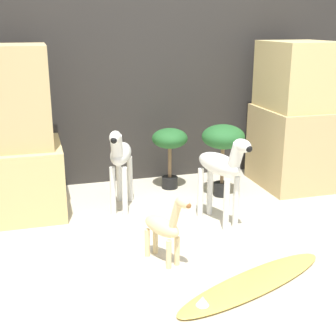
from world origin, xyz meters
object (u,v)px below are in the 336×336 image
potted_palm_front (223,141)px  surfboard (252,283)px  zebra_left (120,158)px  potted_palm_back (170,144)px  giraffe_figurine (165,227)px  zebra_right (222,168)px

potted_palm_front → surfboard: size_ratio=0.55×
zebra_left → potted_palm_back: size_ratio=1.25×
potted_palm_back → surfboard: (-0.01, -1.69, -0.39)m
zebra_left → potted_palm_back: 0.63m
potted_palm_front → surfboard: bearing=-105.3°
potted_palm_front → potted_palm_back: 0.49m
giraffe_figurine → potted_palm_back: bearing=72.5°
zebra_right → surfboard: bearing=-100.1°
zebra_left → surfboard: size_ratio=0.61×
zebra_left → zebra_right: bearing=-35.8°
potted_palm_front → surfboard: 1.51m
giraffe_figurine → potted_palm_back: (0.41, 1.29, 0.17)m
zebra_right → surfboard: (-0.15, -0.85, -0.41)m
zebra_right → giraffe_figurine: 0.74m
surfboard → zebra_right: bearing=79.9°
zebra_right → surfboard: size_ratio=0.61×
giraffe_figurine → surfboard: 0.61m
zebra_right → zebra_left: bearing=144.2°
zebra_left → surfboard: bearing=-69.3°
zebra_right → giraffe_figurine: zebra_right is taller
potted_palm_front → zebra_right: bearing=-113.0°
zebra_right → potted_palm_front: 0.58m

